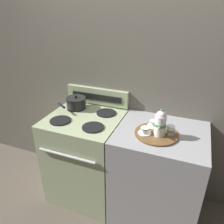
% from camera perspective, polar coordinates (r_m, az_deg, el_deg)
% --- Properties ---
extents(ground_plane, '(6.00, 6.00, 0.00)m').
position_cam_1_polar(ground_plane, '(2.51, 2.28, -21.76)').
color(ground_plane, brown).
extents(wall_back, '(6.00, 0.05, 2.20)m').
position_cam_1_polar(wall_back, '(2.15, 5.91, 5.35)').
color(wall_back, '#666056').
rests_on(wall_back, ground).
extents(stove, '(0.68, 0.68, 0.93)m').
position_cam_1_polar(stove, '(2.31, -6.65, -11.41)').
color(stove, '#9EAD84').
rests_on(stove, ground).
extents(control_panel, '(0.67, 0.05, 0.17)m').
position_cam_1_polar(control_panel, '(2.26, -3.86, 4.17)').
color(control_panel, '#9EAD84').
rests_on(control_panel, stove).
extents(side_counter, '(0.75, 0.65, 0.92)m').
position_cam_1_polar(side_counter, '(2.13, 11.66, -15.67)').
color(side_counter, '#939399').
rests_on(side_counter, ground).
extents(saucepan, '(0.25, 0.28, 0.13)m').
position_cam_1_polar(saucepan, '(2.22, -9.42, 2.48)').
color(saucepan, black).
rests_on(saucepan, stove).
extents(serving_tray, '(0.35, 0.35, 0.01)m').
position_cam_1_polar(serving_tray, '(1.82, 11.52, -5.57)').
color(serving_tray, brown).
rests_on(serving_tray, side_counter).
extents(teapot, '(0.09, 0.15, 0.23)m').
position_cam_1_polar(teapot, '(1.74, 12.50, -2.89)').
color(teapot, white).
rests_on(teapot, serving_tray).
extents(teacup_left, '(0.11, 0.11, 0.05)m').
position_cam_1_polar(teacup_left, '(1.78, 8.52, -4.79)').
color(teacup_left, white).
rests_on(teacup_left, serving_tray).
extents(teacup_right, '(0.11, 0.11, 0.05)m').
position_cam_1_polar(teacup_right, '(1.89, 10.81, -2.97)').
color(teacup_right, white).
rests_on(teacup_right, serving_tray).
extents(creamer_jug, '(0.06, 0.06, 0.08)m').
position_cam_1_polar(creamer_jug, '(1.80, 15.08, -4.61)').
color(creamer_jug, white).
rests_on(creamer_jug, serving_tray).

